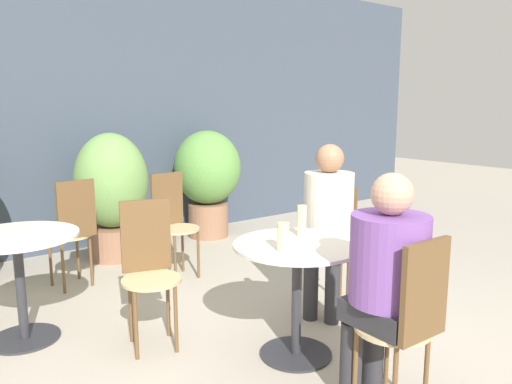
{
  "coord_description": "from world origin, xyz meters",
  "views": [
    {
      "loc": [
        -1.85,
        -1.94,
        1.5
      ],
      "look_at": [
        0.05,
        0.56,
        0.95
      ],
      "focal_mm": 35.0,
      "sensor_mm": 36.0,
      "label": 1
    }
  ],
  "objects_px": {
    "cafe_table_near": "(297,272)",
    "potted_plant_2": "(208,175)",
    "bistro_chair_3": "(172,216)",
    "bistro_chair_4": "(73,225)",
    "beer_glass_0": "(302,221)",
    "seated_person_0": "(386,273)",
    "cafe_table_far": "(18,262)",
    "bistro_chair_1": "(332,237)",
    "bistro_chair_0": "(409,314)",
    "seated_person_1": "(328,216)",
    "beer_glass_1": "(283,237)",
    "bistro_chair_5": "(149,260)",
    "potted_plant_1": "(112,190)"
  },
  "relations": [
    {
      "from": "bistro_chair_0",
      "to": "seated_person_0",
      "type": "height_order",
      "value": "seated_person_0"
    },
    {
      "from": "bistro_chair_1",
      "to": "cafe_table_far",
      "type": "bearing_deg",
      "value": -141.99
    },
    {
      "from": "seated_person_0",
      "to": "beer_glass_0",
      "type": "height_order",
      "value": "seated_person_0"
    },
    {
      "from": "cafe_table_near",
      "to": "potted_plant_2",
      "type": "bearing_deg",
      "value": 68.59
    },
    {
      "from": "bistro_chair_4",
      "to": "bistro_chair_5",
      "type": "xyz_separation_m",
      "value": [
        0.08,
        -1.22,
        0.0
      ]
    },
    {
      "from": "bistro_chair_3",
      "to": "cafe_table_near",
      "type": "bearing_deg",
      "value": -98.61
    },
    {
      "from": "seated_person_0",
      "to": "cafe_table_far",
      "type": "bearing_deg",
      "value": -55.05
    },
    {
      "from": "bistro_chair_1",
      "to": "seated_person_0",
      "type": "relative_size",
      "value": 0.77
    },
    {
      "from": "bistro_chair_1",
      "to": "potted_plant_2",
      "type": "bearing_deg",
      "value": 142.09
    },
    {
      "from": "bistro_chair_1",
      "to": "bistro_chair_3",
      "type": "relative_size",
      "value": 1.0
    },
    {
      "from": "seated_person_0",
      "to": "seated_person_1",
      "type": "height_order",
      "value": "seated_person_1"
    },
    {
      "from": "cafe_table_far",
      "to": "beer_glass_1",
      "type": "relative_size",
      "value": 4.69
    },
    {
      "from": "beer_glass_0",
      "to": "potted_plant_2",
      "type": "bearing_deg",
      "value": 70.36
    },
    {
      "from": "bistro_chair_4",
      "to": "cafe_table_near",
      "type": "bearing_deg",
      "value": 102.06
    },
    {
      "from": "cafe_table_far",
      "to": "bistro_chair_3",
      "type": "xyz_separation_m",
      "value": [
        1.36,
        0.52,
        0.02
      ]
    },
    {
      "from": "potted_plant_2",
      "to": "seated_person_1",
      "type": "bearing_deg",
      "value": -101.61
    },
    {
      "from": "bistro_chair_5",
      "to": "potted_plant_1",
      "type": "height_order",
      "value": "potted_plant_1"
    },
    {
      "from": "cafe_table_far",
      "to": "seated_person_0",
      "type": "xyz_separation_m",
      "value": [
        1.25,
        -1.86,
        0.18
      ]
    },
    {
      "from": "bistro_chair_4",
      "to": "beer_glass_0",
      "type": "height_order",
      "value": "bistro_chair_4"
    },
    {
      "from": "cafe_table_far",
      "to": "bistro_chair_4",
      "type": "bearing_deg",
      "value": 51.59
    },
    {
      "from": "seated_person_0",
      "to": "seated_person_1",
      "type": "distance_m",
      "value": 1.12
    },
    {
      "from": "cafe_table_far",
      "to": "cafe_table_near",
      "type": "bearing_deg",
      "value": -43.88
    },
    {
      "from": "beer_glass_1",
      "to": "cafe_table_far",
      "type": "bearing_deg",
      "value": 130.69
    },
    {
      "from": "seated_person_0",
      "to": "potted_plant_1",
      "type": "bearing_deg",
      "value": -87.0
    },
    {
      "from": "bistro_chair_0",
      "to": "potted_plant_2",
      "type": "distance_m",
      "value": 3.65
    },
    {
      "from": "bistro_chair_0",
      "to": "seated_person_1",
      "type": "bearing_deg",
      "value": -116.71
    },
    {
      "from": "seated_person_0",
      "to": "beer_glass_1",
      "type": "relative_size",
      "value": 7.46
    },
    {
      "from": "cafe_table_near",
      "to": "bistro_chair_5",
      "type": "distance_m",
      "value": 0.94
    },
    {
      "from": "bistro_chair_5",
      "to": "seated_person_0",
      "type": "relative_size",
      "value": 0.77
    },
    {
      "from": "seated_person_0",
      "to": "potted_plant_2",
      "type": "bearing_deg",
      "value": -106.7
    },
    {
      "from": "bistro_chair_1",
      "to": "beer_glass_1",
      "type": "xyz_separation_m",
      "value": [
        -0.86,
        -0.45,
        0.24
      ]
    },
    {
      "from": "cafe_table_near",
      "to": "potted_plant_2",
      "type": "height_order",
      "value": "potted_plant_2"
    },
    {
      "from": "bistro_chair_1",
      "to": "beer_glass_0",
      "type": "xyz_separation_m",
      "value": [
        -0.56,
        -0.27,
        0.26
      ]
    },
    {
      "from": "beer_glass_1",
      "to": "beer_glass_0",
      "type": "bearing_deg",
      "value": 30.38
    },
    {
      "from": "cafe_table_far",
      "to": "bistro_chair_4",
      "type": "relative_size",
      "value": 0.82
    },
    {
      "from": "potted_plant_1",
      "to": "potted_plant_2",
      "type": "bearing_deg",
      "value": 6.59
    },
    {
      "from": "bistro_chair_1",
      "to": "potted_plant_1",
      "type": "relative_size",
      "value": 0.74
    },
    {
      "from": "seated_person_0",
      "to": "beer_glass_0",
      "type": "relative_size",
      "value": 6.19
    },
    {
      "from": "seated_person_0",
      "to": "cafe_table_near",
      "type": "bearing_deg",
      "value": -90.0
    },
    {
      "from": "seated_person_0",
      "to": "potted_plant_2",
      "type": "xyz_separation_m",
      "value": [
        1.07,
        3.34,
        0.01
      ]
    },
    {
      "from": "seated_person_1",
      "to": "potted_plant_2",
      "type": "distance_m",
      "value": 2.43
    },
    {
      "from": "cafe_table_near",
      "to": "seated_person_0",
      "type": "distance_m",
      "value": 0.67
    },
    {
      "from": "bistro_chair_4",
      "to": "potted_plant_1",
      "type": "xyz_separation_m",
      "value": [
        0.58,
        0.63,
        0.14
      ]
    },
    {
      "from": "cafe_table_far",
      "to": "bistro_chair_5",
      "type": "relative_size",
      "value": 0.82
    },
    {
      "from": "bistro_chair_0",
      "to": "beer_glass_0",
      "type": "relative_size",
      "value": 4.74
    },
    {
      "from": "bistro_chair_0",
      "to": "beer_glass_1",
      "type": "height_order",
      "value": "bistro_chair_0"
    },
    {
      "from": "seated_person_0",
      "to": "beer_glass_1",
      "type": "xyz_separation_m",
      "value": [
        -0.15,
        0.58,
        0.08
      ]
    },
    {
      "from": "beer_glass_0",
      "to": "seated_person_1",
      "type": "bearing_deg",
      "value": 24.98
    },
    {
      "from": "beer_glass_1",
      "to": "cafe_table_near",
      "type": "bearing_deg",
      "value": 20.96
    },
    {
      "from": "bistro_chair_1",
      "to": "potted_plant_2",
      "type": "xyz_separation_m",
      "value": [
        0.36,
        2.31,
        0.17
      ]
    }
  ]
}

